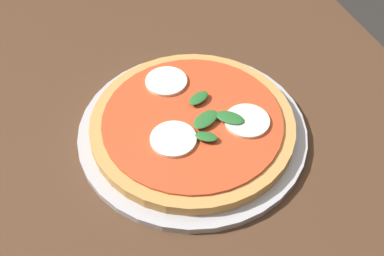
{
  "coord_description": "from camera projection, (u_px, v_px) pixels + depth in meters",
  "views": [
    {
      "loc": [
        -0.45,
        0.13,
        1.3
      ],
      "look_at": [
        0.0,
        -0.04,
        0.75
      ],
      "focal_mm": 44.31,
      "sensor_mm": 36.0,
      "label": 1
    }
  ],
  "objects": [
    {
      "name": "dining_table",
      "position": [
        170.0,
        176.0,
        0.8
      ],
      "size": [
        1.56,
        0.89,
        0.74
      ],
      "color": "#4C301E",
      "rests_on": "ground_plane"
    },
    {
      "name": "serving_tray",
      "position": [
        192.0,
        130.0,
        0.73
      ],
      "size": [
        0.35,
        0.35,
        0.01
      ],
      "primitive_type": "cylinder",
      "color": "#B2B2B7",
      "rests_on": "dining_table"
    },
    {
      "name": "pizza",
      "position": [
        192.0,
        121.0,
        0.72
      ],
      "size": [
        0.31,
        0.31,
        0.03
      ],
      "color": "tan",
      "rests_on": "serving_tray"
    }
  ]
}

